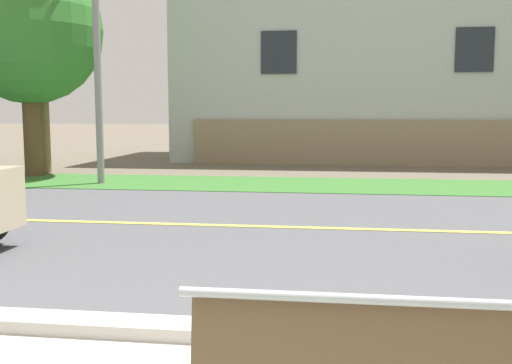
{
  "coord_description": "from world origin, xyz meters",
  "views": [
    {
      "loc": [
        1.02,
        -1.62,
        1.62
      ],
      "look_at": [
        0.32,
        3.55,
        1.0
      ],
      "focal_mm": 41.05,
      "sensor_mm": 36.0,
      "label": 1
    }
  ],
  "objects": [
    {
      "name": "road_centre_line",
      "position": [
        0.0,
        6.5,
        0.01
      ],
      "size": [
        48.0,
        0.14,
        0.01
      ],
      "primitive_type": "cube",
      "color": "#E0CC4C",
      "rests_on": "ground_plane"
    },
    {
      "name": "house_across_street",
      "position": [
        2.14,
        19.86,
        3.49
      ],
      "size": [
        13.9,
        6.91,
        6.88
      ],
      "color": "#B7BCC1",
      "rests_on": "ground_plane"
    },
    {
      "name": "garden_wall",
      "position": [
        3.06,
        16.66,
        0.7
      ],
      "size": [
        13.0,
        0.36,
        1.4
      ],
      "primitive_type": "cube",
      "color": "gray",
      "rests_on": "ground_plane"
    },
    {
      "name": "far_verge_grass",
      "position": [
        0.0,
        11.44,
        0.01
      ],
      "size": [
        48.0,
        2.8,
        0.02
      ],
      "primitive_type": "cube",
      "color": "#38702D",
      "rests_on": "ground_plane"
    },
    {
      "name": "curb_edge",
      "position": [
        0.0,
        2.35,
        0.06
      ],
      "size": [
        44.0,
        0.3,
        0.11
      ],
      "primitive_type": "cube",
      "color": "#ADA89E",
      "rests_on": "ground_plane"
    },
    {
      "name": "shade_tree_left",
      "position": [
        -6.48,
        12.26,
        3.92
      ],
      "size": [
        3.66,
        3.66,
        6.04
      ],
      "color": "brown",
      "rests_on": "ground_plane"
    },
    {
      "name": "street_asphalt",
      "position": [
        0.0,
        6.5,
        0.0
      ],
      "size": [
        52.0,
        8.0,
        0.01
      ],
      "primitive_type": "cube",
      "color": "#515156",
      "rests_on": "ground_plane"
    },
    {
      "name": "ground_plane",
      "position": [
        0.0,
        8.0,
        0.0
      ],
      "size": [
        140.0,
        140.0,
        0.0
      ],
      "primitive_type": "plane",
      "color": "#665B4C"
    }
  ]
}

